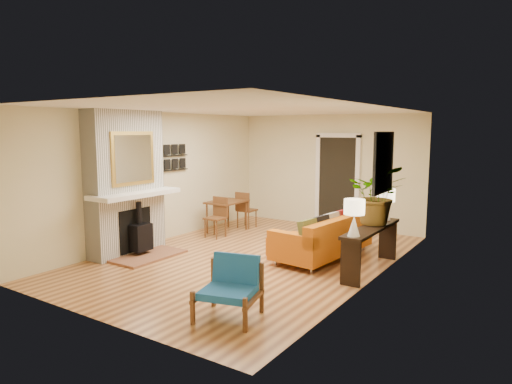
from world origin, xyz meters
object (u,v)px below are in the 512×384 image
sofa (327,238)px  dining_table (229,207)px  ottoman (296,247)px  lamp_near (354,213)px  blue_chair (231,284)px  lamp_far (386,200)px  console_table (371,236)px  houseplant (377,195)px

sofa → dining_table: dining_table is taller
ottoman → lamp_near: bearing=-28.5°
ottoman → blue_chair: (0.51, -2.59, 0.17)m
blue_chair → lamp_near: lamp_near is taller
sofa → lamp_far: lamp_far is taller
sofa → blue_chair: 2.97m
ottoman → lamp_far: (1.32, 0.72, 0.84)m
dining_table → lamp_far: lamp_far is taller
lamp_near → ottoman: bearing=151.5°
blue_chair → lamp_far: bearing=76.2°
dining_table → blue_chair: bearing=-52.8°
blue_chair → lamp_near: bearing=66.5°
console_table → houseplant: 0.68m
sofa → ottoman: bearing=-136.8°
ottoman → houseplant: (1.31, 0.29, 0.99)m
blue_chair → lamp_far: lamp_far is taller
blue_chair → sofa: bearing=92.0°
lamp_near → lamp_far: same height
blue_chair → houseplant: size_ratio=0.87×
console_table → lamp_near: 0.91m
lamp_near → houseplant: size_ratio=0.55×
lamp_far → console_table: bearing=-90.0°
houseplant → sofa: bearing=174.4°
sofa → ottoman: sofa is taller
ottoman → lamp_near: lamp_near is taller
blue_chair → dining_table: 4.63m
sofa → blue_chair: sofa is taller
ottoman → console_table: size_ratio=0.48×
ottoman → dining_table: dining_table is taller
console_table → lamp_far: size_ratio=3.43×
sofa → houseplant: bearing=-5.6°
sofa → houseplant: houseplant is taller
sofa → lamp_far: bearing=20.5°
blue_chair → console_table: blue_chair is taller
dining_table → houseplant: (3.60, -0.81, 0.66)m
sofa → blue_chair: (0.10, -2.97, 0.03)m
sofa → lamp_far: 1.20m
ottoman → dining_table: bearing=154.4°
ottoman → blue_chair: 2.64m
console_table → houseplant: size_ratio=1.90×
lamp_near → houseplant: (-0.01, 1.00, 0.15)m
blue_chair → dining_table: size_ratio=0.54×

